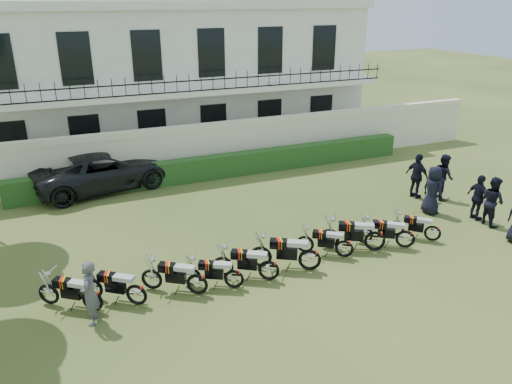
{
  "coord_description": "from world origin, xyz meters",
  "views": [
    {
      "loc": [
        -5.87,
        -12.83,
        7.59
      ],
      "look_at": [
        0.38,
        1.99,
        1.23
      ],
      "focal_mm": 35.0,
      "sensor_mm": 36.0,
      "label": 1
    }
  ],
  "objects_px": {
    "motorcycle_6": "(345,245)",
    "suv": "(104,171)",
    "motorcycle_0": "(92,296)",
    "motorcycle_8": "(406,235)",
    "motorcycle_2": "(197,279)",
    "officer_1": "(492,201)",
    "motorcycle_7": "(375,236)",
    "officer_3": "(433,190)",
    "motorcycle_5": "(310,255)",
    "motorcycle_1": "(136,290)",
    "officer_5": "(417,176)",
    "inspector": "(90,293)",
    "motorcycle_3": "(234,275)",
    "officer_2": "(479,198)",
    "officer_4": "(443,177)",
    "motorcycle_9": "(433,230)",
    "motorcycle_4": "(269,266)"
  },
  "relations": [
    {
      "from": "motorcycle_6",
      "to": "suv",
      "type": "bearing_deg",
      "value": 71.56
    },
    {
      "from": "motorcycle_0",
      "to": "motorcycle_8",
      "type": "xyz_separation_m",
      "value": [
        9.59,
        -0.3,
        0.01
      ]
    },
    {
      "from": "motorcycle_2",
      "to": "officer_1",
      "type": "relative_size",
      "value": 0.92
    },
    {
      "from": "motorcycle_7",
      "to": "officer_3",
      "type": "xyz_separation_m",
      "value": [
        3.7,
        1.69,
        0.39
      ]
    },
    {
      "from": "motorcycle_5",
      "to": "suv",
      "type": "height_order",
      "value": "suv"
    },
    {
      "from": "officer_3",
      "to": "motorcycle_2",
      "type": "bearing_deg",
      "value": 95.02
    },
    {
      "from": "motorcycle_8",
      "to": "suv",
      "type": "distance_m",
      "value": 12.36
    },
    {
      "from": "suv",
      "to": "officer_3",
      "type": "xyz_separation_m",
      "value": [
        10.86,
        -7.35,
        0.12
      ]
    },
    {
      "from": "motorcycle_2",
      "to": "motorcycle_8",
      "type": "distance_m",
      "value": 6.9
    },
    {
      "from": "motorcycle_1",
      "to": "officer_5",
      "type": "height_order",
      "value": "officer_5"
    },
    {
      "from": "officer_3",
      "to": "motorcycle_5",
      "type": "bearing_deg",
      "value": 101.44
    },
    {
      "from": "motorcycle_5",
      "to": "suv",
      "type": "distance_m",
      "value": 10.43
    },
    {
      "from": "inspector",
      "to": "officer_3",
      "type": "distance_m",
      "value": 12.51
    },
    {
      "from": "motorcycle_3",
      "to": "officer_3",
      "type": "bearing_deg",
      "value": -47.99
    },
    {
      "from": "motorcycle_1",
      "to": "suv",
      "type": "bearing_deg",
      "value": 34.92
    },
    {
      "from": "suv",
      "to": "motorcycle_8",
      "type": "bearing_deg",
      "value": -149.32
    },
    {
      "from": "motorcycle_5",
      "to": "officer_5",
      "type": "height_order",
      "value": "officer_5"
    },
    {
      "from": "motorcycle_8",
      "to": "suv",
      "type": "relative_size",
      "value": 0.28
    },
    {
      "from": "motorcycle_6",
      "to": "motorcycle_0",
      "type": "bearing_deg",
      "value": 127.22
    },
    {
      "from": "motorcycle_3",
      "to": "officer_2",
      "type": "xyz_separation_m",
      "value": [
        9.69,
        0.91,
        0.41
      ]
    },
    {
      "from": "motorcycle_8",
      "to": "officer_1",
      "type": "distance_m",
      "value": 3.97
    },
    {
      "from": "motorcycle_7",
      "to": "officer_4",
      "type": "relative_size",
      "value": 1.02
    },
    {
      "from": "motorcycle_1",
      "to": "officer_2",
      "type": "distance_m",
      "value": 12.34
    },
    {
      "from": "motorcycle_0",
      "to": "motorcycle_2",
      "type": "xyz_separation_m",
      "value": [
        2.69,
        -0.3,
        0.01
      ]
    },
    {
      "from": "motorcycle_7",
      "to": "officer_4",
      "type": "distance_m",
      "value": 5.8
    },
    {
      "from": "motorcycle_8",
      "to": "officer_3",
      "type": "bearing_deg",
      "value": -17.63
    },
    {
      "from": "motorcycle_8",
      "to": "motorcycle_9",
      "type": "distance_m",
      "value": 1.15
    },
    {
      "from": "officer_1",
      "to": "motorcycle_9",
      "type": "bearing_deg",
      "value": 100.31
    },
    {
      "from": "motorcycle_8",
      "to": "inspector",
      "type": "relative_size",
      "value": 0.94
    },
    {
      "from": "motorcycle_2",
      "to": "motorcycle_0",
      "type": "bearing_deg",
      "value": 117.96
    },
    {
      "from": "inspector",
      "to": "officer_5",
      "type": "relative_size",
      "value": 0.93
    },
    {
      "from": "motorcycle_1",
      "to": "officer_3",
      "type": "xyz_separation_m",
      "value": [
        11.19,
        1.78,
        0.44
      ]
    },
    {
      "from": "officer_1",
      "to": "officer_3",
      "type": "relative_size",
      "value": 0.97
    },
    {
      "from": "motorcycle_1",
      "to": "motorcycle_4",
      "type": "xyz_separation_m",
      "value": [
        3.68,
        -0.23,
        0.02
      ]
    },
    {
      "from": "suv",
      "to": "officer_3",
      "type": "relative_size",
      "value": 3.11
    },
    {
      "from": "inspector",
      "to": "motorcycle_2",
      "type": "bearing_deg",
      "value": 107.53
    },
    {
      "from": "officer_5",
      "to": "motorcycle_2",
      "type": "bearing_deg",
      "value": 97.16
    },
    {
      "from": "motorcycle_1",
      "to": "officer_4",
      "type": "relative_size",
      "value": 0.85
    },
    {
      "from": "motorcycle_2",
      "to": "officer_3",
      "type": "distance_m",
      "value": 9.79
    },
    {
      "from": "motorcycle_1",
      "to": "officer_5",
      "type": "distance_m",
      "value": 12.15
    },
    {
      "from": "motorcycle_3",
      "to": "officer_5",
      "type": "height_order",
      "value": "officer_5"
    },
    {
      "from": "motorcycle_8",
      "to": "motorcycle_6",
      "type": "bearing_deg",
      "value": 120.91
    },
    {
      "from": "motorcycle_7",
      "to": "motorcycle_8",
      "type": "bearing_deg",
      "value": -72.08
    },
    {
      "from": "motorcycle_9",
      "to": "officer_3",
      "type": "bearing_deg",
      "value": 4.17
    },
    {
      "from": "motorcycle_8",
      "to": "officer_2",
      "type": "relative_size",
      "value": 0.93
    },
    {
      "from": "motorcycle_8",
      "to": "officer_1",
      "type": "height_order",
      "value": "officer_1"
    },
    {
      "from": "motorcycle_6",
      "to": "inspector",
      "type": "xyz_separation_m",
      "value": [
        -7.52,
        -0.4,
        0.39
      ]
    },
    {
      "from": "officer_2",
      "to": "motorcycle_8",
      "type": "bearing_deg",
      "value": 102.29
    },
    {
      "from": "motorcycle_3",
      "to": "motorcycle_8",
      "type": "height_order",
      "value": "motorcycle_8"
    },
    {
      "from": "motorcycle_4",
      "to": "motorcycle_8",
      "type": "xyz_separation_m",
      "value": [
        4.83,
        0.1,
        -0.01
      ]
    }
  ]
}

